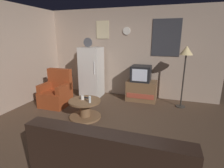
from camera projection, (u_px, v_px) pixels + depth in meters
ground_plane at (98, 133)px, 3.37m from camera, size 12.00×12.00×0.00m
wall_with_art at (129, 53)px, 5.27m from camera, size 5.20×0.12×2.61m
fridge at (92, 72)px, 5.29m from camera, size 0.60×0.62×1.77m
tv_stand at (141, 91)px, 5.05m from camera, size 0.84×0.53×0.57m
crt_tv at (141, 73)px, 4.93m from camera, size 0.54×0.51×0.44m
standing_lamp at (186, 55)px, 4.27m from camera, size 0.32×0.32×1.59m
coffee_table at (85, 109)px, 3.98m from camera, size 0.72×0.72×0.42m
wine_glass at (90, 99)px, 3.76m from camera, size 0.05×0.05×0.15m
mug_ceramic_white at (82, 98)px, 3.95m from camera, size 0.08×0.08×0.09m
remote_control at (85, 98)px, 4.06m from camera, size 0.15×0.05×0.02m
armchair at (56, 93)px, 4.69m from camera, size 0.68×0.68×0.96m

